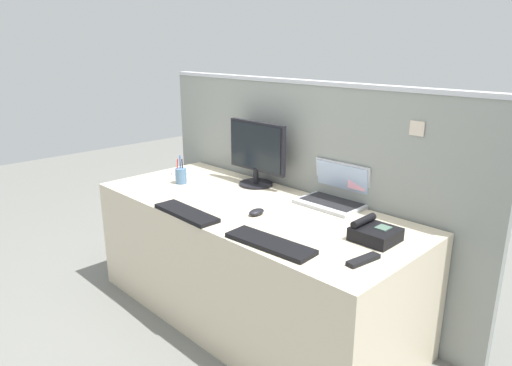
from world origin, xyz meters
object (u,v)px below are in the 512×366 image
desktop_monitor (257,152)px  keyboard_spare (186,213)px  pen_cup (181,176)px  cell_phone_silver_slab (181,173)px  keyboard_main (270,243)px  desk_phone (374,233)px  tv_remote (363,260)px  laptop (335,194)px  computer_mouse_right_hand (256,212)px

desktop_monitor → keyboard_spare: desktop_monitor is taller
pen_cup → cell_phone_silver_slab: size_ratio=1.33×
keyboard_main → desktop_monitor: bearing=134.9°
desk_phone → keyboard_main: desk_phone is taller
keyboard_main → keyboard_spare: 0.59m
desk_phone → cell_phone_silver_slab: desk_phone is taller
keyboard_main → keyboard_spare: size_ratio=1.03×
desktop_monitor → desk_phone: 1.06m
keyboard_main → tv_remote: (0.39, 0.16, -0.00)m
laptop → tv_remote: 0.75m
keyboard_main → cell_phone_silver_slab: bearing=157.2°
keyboard_spare → laptop: bearing=59.4°
tv_remote → keyboard_spare: bearing=-160.3°
pen_cup → keyboard_main: bearing=-15.2°
cell_phone_silver_slab → tv_remote: tv_remote is taller
desk_phone → computer_mouse_right_hand: bearing=-166.0°
keyboard_spare → computer_mouse_right_hand: size_ratio=4.31×
pen_cup → cell_phone_silver_slab: bearing=143.9°
laptop → keyboard_main: bearing=-78.6°
keyboard_main → pen_cup: (-1.09, 0.30, 0.04)m
desktop_monitor → computer_mouse_right_hand: bearing=-44.9°
cell_phone_silver_slab → pen_cup: bearing=-9.3°
keyboard_main → computer_mouse_right_hand: (-0.32, 0.24, 0.01)m
computer_mouse_right_hand → cell_phone_silver_slab: 0.98m
desk_phone → desktop_monitor: bearing=167.0°
desktop_monitor → laptop: (0.58, 0.06, -0.16)m
laptop → computer_mouse_right_hand: size_ratio=3.68×
desktop_monitor → tv_remote: bearing=-22.8°
laptop → desk_phone: bearing=-33.9°
computer_mouse_right_hand → pen_cup: bearing=173.4°
desktop_monitor → tv_remote: (1.11, -0.47, -0.21)m
keyboard_spare → desktop_monitor: bearing=102.5°
desk_phone → keyboard_spare: size_ratio=0.45×
desktop_monitor → cell_phone_silver_slab: 0.63m
keyboard_main → pen_cup: 1.13m
keyboard_main → computer_mouse_right_hand: size_ratio=4.42×
laptop → keyboard_spare: size_ratio=0.86×
laptop → keyboard_spare: (-0.45, -0.72, -0.05)m
computer_mouse_right_hand → tv_remote: bearing=-8.1°
desk_phone → cell_phone_silver_slab: size_ratio=1.41×
keyboard_main → tv_remote: 0.42m
desk_phone → keyboard_main: bearing=-127.4°
desktop_monitor → keyboard_spare: size_ratio=1.08×
keyboard_spare → pen_cup: 0.60m
laptop → tv_remote: size_ratio=2.17×
desk_phone → pen_cup: size_ratio=1.06×
pen_cup → desktop_monitor: bearing=41.3°
desktop_monitor → tv_remote: 1.22m
keyboard_main → tv_remote: size_ratio=2.60×
pen_cup → laptop: bearing=22.2°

